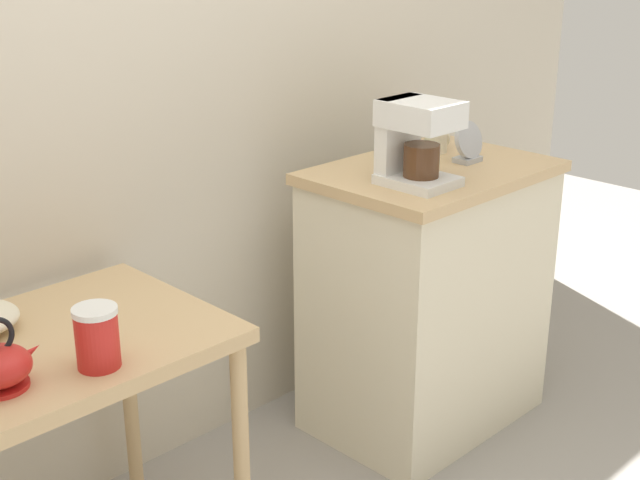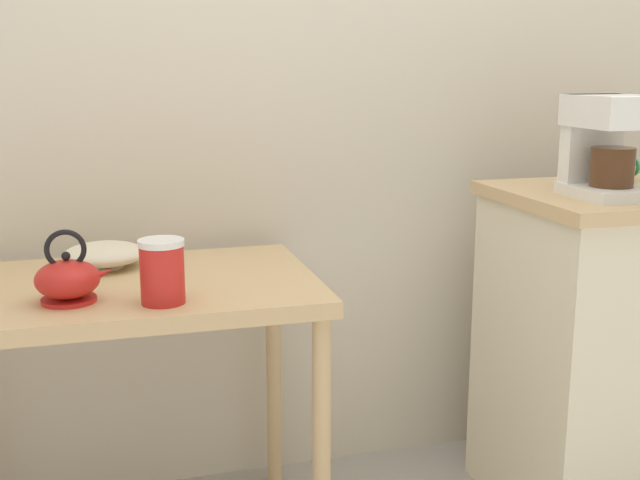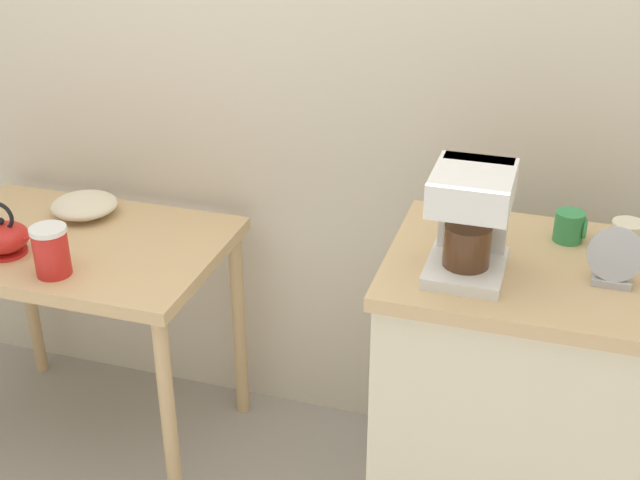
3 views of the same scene
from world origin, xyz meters
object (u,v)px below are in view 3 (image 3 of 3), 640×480
object	(u,v)px
teakettle	(5,237)
mug_small_cream	(627,238)
canister_enamel	(51,251)
mug_tall_green	(570,227)
table_clock	(615,260)
coffee_maker	(471,216)
bowl_stoneware	(84,205)

from	to	relation	value
teakettle	mug_small_cream	bearing A→B (deg)	5.40
canister_enamel	teakettle	bearing A→B (deg)	162.14
mug_tall_green	table_clock	bearing A→B (deg)	-61.52
mug_tall_green	table_clock	distance (m)	0.22
coffee_maker	table_clock	size ratio (longest dim) A/B	1.89
mug_tall_green	coffee_maker	bearing A→B (deg)	-134.64
teakettle	table_clock	world-z (taller)	table_clock
mug_tall_green	teakettle	bearing A→B (deg)	-172.88
teakettle	table_clock	distance (m)	1.68
bowl_stoneware	teakettle	world-z (taller)	teakettle
canister_enamel	mug_tall_green	distance (m)	1.39
bowl_stoneware	canister_enamel	distance (m)	0.38
teakettle	mug_small_cream	size ratio (longest dim) A/B	2.02
bowl_stoneware	coffee_maker	world-z (taller)	coffee_maker
table_clock	coffee_maker	bearing A→B (deg)	-174.18
coffee_maker	teakettle	bearing A→B (deg)	178.64
coffee_maker	mug_tall_green	size ratio (longest dim) A/B	3.23
bowl_stoneware	canister_enamel	size ratio (longest dim) A/B	1.45
coffee_maker	mug_small_cream	bearing A→B (deg)	28.04
coffee_maker	canister_enamel	bearing A→B (deg)	-178.33
canister_enamel	mug_small_cream	xyz separation A→B (m)	(1.50, 0.23, 0.16)
mug_small_cream	mug_tall_green	xyz separation A→B (m)	(-0.14, 0.03, -0.00)
teakettle	canister_enamel	world-z (taller)	teakettle
mug_small_cream	bowl_stoneware	bearing A→B (deg)	175.18
teakettle	mug_tall_green	distance (m)	1.58
canister_enamel	mug_small_cream	world-z (taller)	mug_small_cream
canister_enamel	table_clock	size ratio (longest dim) A/B	1.05
mug_small_cream	mug_tall_green	distance (m)	0.14
canister_enamel	mug_small_cream	size ratio (longest dim) A/B	1.67
mug_small_cream	teakettle	bearing A→B (deg)	-174.60
bowl_stoneware	table_clock	bearing A→B (deg)	-10.55
bowl_stoneware	mug_tall_green	world-z (taller)	mug_tall_green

